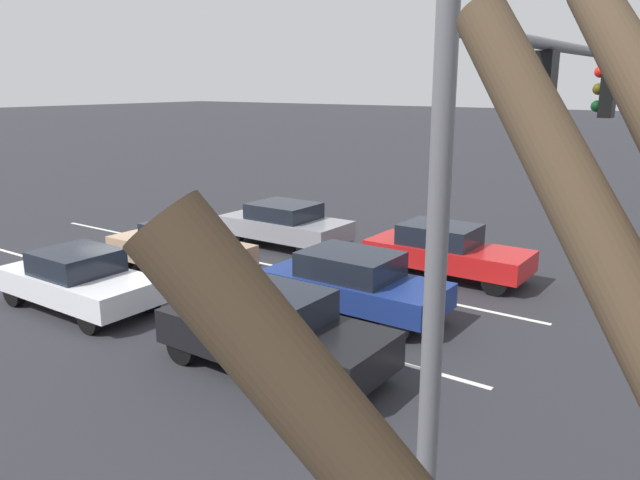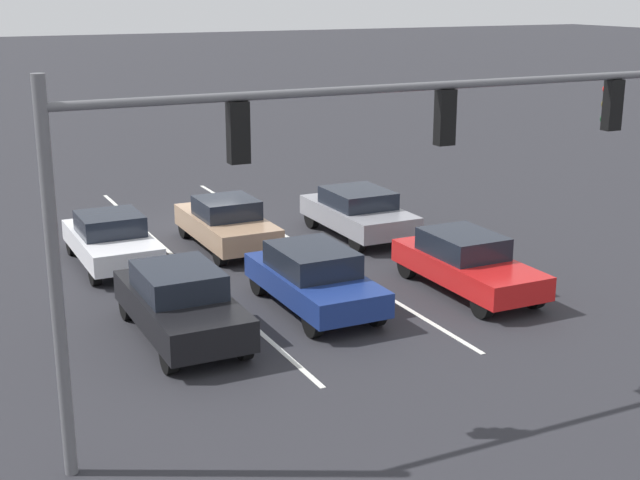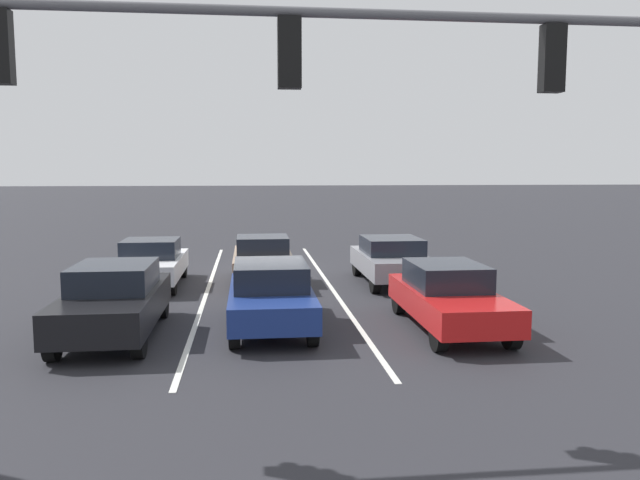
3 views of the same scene
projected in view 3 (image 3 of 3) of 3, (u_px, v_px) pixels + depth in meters
The scene contains 10 objects.
ground_plane at pixel (267, 271), 21.72m from camera, with size 240.00×240.00×0.00m, color #28282D.
lane_stripe_left_divider at pixel (329, 285), 19.04m from camera, with size 0.12×17.83×0.01m, color silver.
lane_stripe_center_divider at pixel (208, 288), 18.63m from camera, with size 0.12×17.83×0.01m, color silver.
car_black_rightlane_front at pixel (114, 300), 13.11m from camera, with size 1.81×4.42×1.54m.
car_navy_midlane_front at pixel (271, 294), 13.83m from camera, with size 1.80×4.24×1.46m.
car_red_leftlane_front at pixel (448, 296), 13.76m from camera, with size 1.73×4.41×1.44m.
car_gray_leftlane_second at pixel (392, 259), 19.30m from camera, with size 1.92×4.20×1.43m.
car_tan_midlane_second at pixel (263, 259), 19.42m from camera, with size 1.79×4.23×1.46m.
car_white_rightlane_second at pixel (151, 263), 18.83m from camera, with size 1.83×4.12×1.42m.
traffic_signal_gantry at pixel (127, 86), 8.30m from camera, with size 12.99×0.37×6.10m.
Camera 3 is at (0.58, 21.53, 3.51)m, focal length 35.00 mm.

